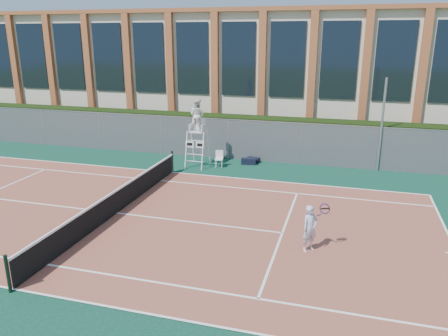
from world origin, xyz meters
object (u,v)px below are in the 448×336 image
(plastic_chair, at_px, (219,157))
(tennis_player, at_px, (310,228))
(steel_pole, at_px, (382,126))
(umpire_chair, at_px, (197,117))

(plastic_chair, xyz_separation_m, tennis_player, (5.42, -8.19, 0.28))
(steel_pole, xyz_separation_m, tennis_player, (-2.49, -9.73, -1.54))
(umpire_chair, bearing_deg, tennis_player, -50.97)
(steel_pole, xyz_separation_m, plastic_chair, (-7.91, -1.54, -1.82))
(tennis_player, bearing_deg, plastic_chair, 123.51)
(plastic_chair, relative_size, tennis_player, 0.56)
(plastic_chair, bearing_deg, umpire_chair, -174.42)
(umpire_chair, distance_m, plastic_chair, 2.37)
(umpire_chair, relative_size, tennis_player, 2.32)
(umpire_chair, height_order, plastic_chair, umpire_chair)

